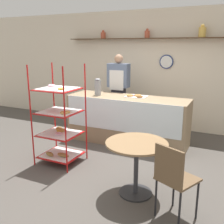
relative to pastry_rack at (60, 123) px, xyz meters
The scene contains 9 objects.
ground_plane 0.97m from the pastry_rack, 21.45° to the left, with size 14.00×14.00×0.00m, color #4C4742.
back_wall 2.81m from the pastry_rack, 76.26° to the left, with size 10.00×0.30×2.70m.
display_counter 1.50m from the pastry_rack, 64.26° to the left, with size 2.39×0.72×0.93m.
pastry_rack is the anchor object (origin of this frame).
person_worker 1.96m from the pastry_rack, 84.51° to the left, with size 0.47×0.23×1.72m.
cafe_table 1.53m from the pastry_rack, 14.47° to the right, with size 0.80×0.80×0.72m.
cafe_chair 2.16m from the pastry_rack, 19.81° to the right, with size 0.50×0.50×0.90m.
coffee_carafe 1.33m from the pastry_rack, 88.60° to the left, with size 0.13×0.13×0.34m.
donut_tray_counter 1.64m from the pastry_rack, 61.28° to the left, with size 0.40×0.32×0.05m.
Camera 1 is at (1.89, -3.57, 1.91)m, focal length 42.00 mm.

